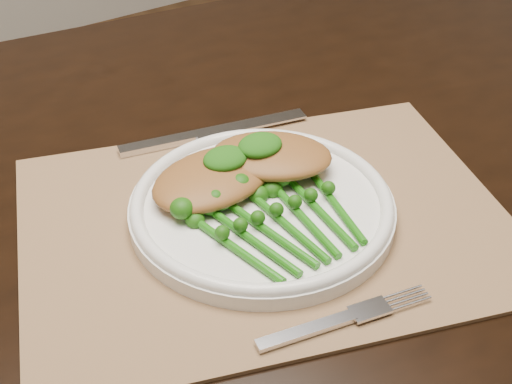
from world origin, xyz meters
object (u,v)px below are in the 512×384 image
placemat (266,222)px  dinner_plate (262,206)px  chicken_fillet_left (213,178)px  broccolini_bundle (288,226)px

placemat → dinner_plate: dinner_plate is taller
placemat → dinner_plate: (0.00, 0.01, 0.01)m
chicken_fillet_left → broccolini_bundle: size_ratio=0.86×
dinner_plate → broccolini_bundle: bearing=-93.0°
placemat → broccolini_bundle: 0.05m
dinner_plate → broccolini_bundle: broccolini_bundle is taller
placemat → dinner_plate: 0.02m
placemat → chicken_fillet_left: (-0.03, 0.06, 0.03)m
dinner_plate → chicken_fillet_left: chicken_fillet_left is taller
dinner_plate → chicken_fillet_left: size_ratio=1.97×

